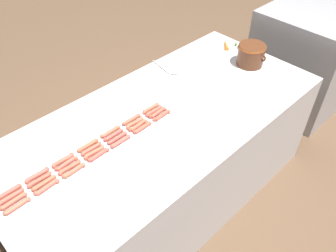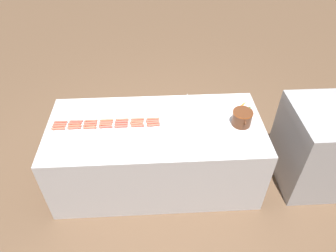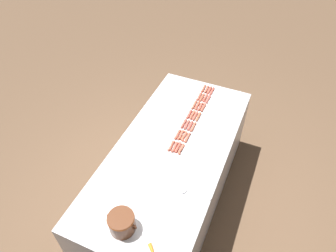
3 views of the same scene
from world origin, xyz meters
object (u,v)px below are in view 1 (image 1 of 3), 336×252
Objects in this scene: hot_dog_0 at (8,193)px; hot_dog_20 at (158,113)px; hot_dog_10 at (91,149)px; hot_dog_14 at (13,201)px; hot_dog_27 at (162,115)px; hot_dog_9 at (66,164)px; hot_dog_22 at (47,187)px; hot_dog_6 at (151,108)px; hot_dog_15 at (44,183)px; hot_dog_21 at (17,206)px; back_cabinet at (305,60)px; hot_dog_16 at (70,167)px; hot_dog_8 at (39,180)px; hot_dog_18 at (117,138)px; hot_dog_19 at (138,125)px; bean_pot at (251,54)px; hot_dog_13 at (154,111)px; hot_dog_1 at (37,175)px; hot_dog_4 at (110,132)px; serving_spoon at (170,71)px; hot_dog_25 at (121,141)px; hot_dog_7 at (11,197)px; hot_dog_5 at (131,119)px; hot_dog_3 at (88,145)px; hot_dog_12 at (135,123)px; hot_dog_23 at (74,171)px; hot_dog_17 at (94,152)px; hot_dog_2 at (63,160)px; hot_dog_24 at (98,155)px; carrot at (226,44)px; hot_dog_11 at (114,135)px.

hot_dog_20 is (0.07, 0.97, 0.00)m from hot_dog_0.
hot_dog_14 is (0.03, -0.48, 0.00)m from hot_dog_10.
hot_dog_27 is at bearing -0.26° from hot_dog_20.
hot_dog_9 and hot_dog_27 have the same top height.
hot_dog_9 is 1.00× the size of hot_dog_22.
hot_dog_10 is (0.03, -0.49, 0.00)m from hot_dog_6.
hot_dog_22 is at bearing -5.11° from hot_dog_15.
back_cabinet is at bearing 88.84° from hot_dog_21.
hot_dog_8 is at bearing -102.82° from hot_dog_16.
hot_dog_18 is 0.16m from hot_dog_19.
hot_dog_18 is 1.25m from bean_pot.
hot_dog_13 is 0.33m from hot_dog_18.
hot_dog_1 and hot_dog_22 have the same top height.
hot_dog_4 and hot_dog_9 have the same top height.
hot_dog_8 is 1.00× the size of hot_dog_13.
hot_dog_18 is at bearing -67.65° from serving_spoon.
hot_dog_6 is at bearing 94.88° from hot_dog_15.
hot_dog_10 is at bearing -85.97° from hot_dog_6.
hot_dog_1 and hot_dog_25 have the same top height.
hot_dog_21 is at bearing -87.67° from hot_dog_20.
hot_dog_7 is 1.00× the size of hot_dog_15.
hot_dog_16 is 1.00× the size of hot_dog_18.
hot_dog_20 is (0.07, 0.16, 0.00)m from hot_dog_5.
hot_dog_3 is 0.50m from hot_dog_27.
hot_dog_22 is 1.26m from serving_spoon.
hot_dog_6 is at bearing 93.88° from hot_dog_14.
hot_dog_12 is 1.00× the size of hot_dog_23.
hot_dog_1 is at bearing 113.20° from hot_dog_14.
back_cabinet is at bearing 87.46° from bean_pot.
hot_dog_9 is 1.00× the size of hot_dog_17.
back_cabinet is 2.23m from hot_dog_25.
hot_dog_13 and hot_dog_15 have the same top height.
hot_dog_9 is (0.03, 0.00, 0.00)m from hot_dog_2.
hot_dog_2 is 1.00× the size of hot_dog_14.
hot_dog_17 is 0.32m from hot_dog_19.
hot_dog_15 is at bearing -83.72° from hot_dog_5.
hot_dog_18 is (0.07, -0.17, 0.00)m from hot_dog_5.
hot_dog_5 is 1.00× the size of hot_dog_8.
hot_dog_6 and hot_dog_21 have the same top height.
hot_dog_21 is 1.00× the size of hot_dog_24.
bean_pot is (0.05, 1.41, 0.08)m from hot_dog_17.
hot_dog_18 is 1.37m from carrot.
serving_spoon is (-0.34, 0.89, -0.00)m from hot_dog_24.
back_cabinet is 6.98× the size of hot_dog_5.
hot_dog_6 is at bearing 101.78° from hot_dog_24.
hot_dog_11 is 1.00× the size of hot_dog_21.
hot_dog_10 is at bearing -177.89° from hot_dog_24.
hot_dog_17 is 1.00× the size of hot_dog_24.
hot_dog_0 and hot_dog_24 have the same top height.
hot_dog_2 is 1.00× the size of hot_dog_6.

